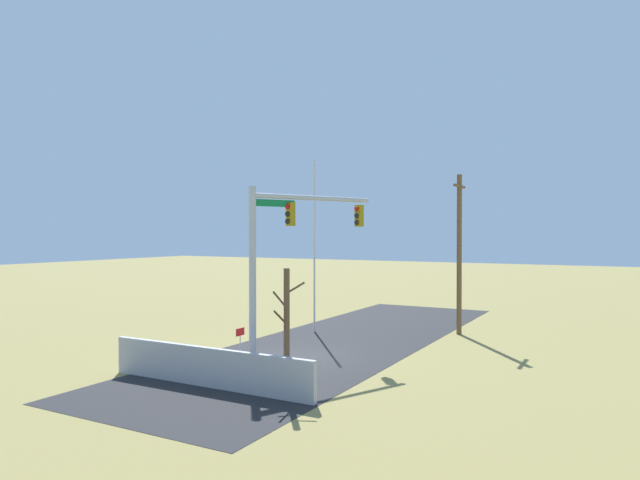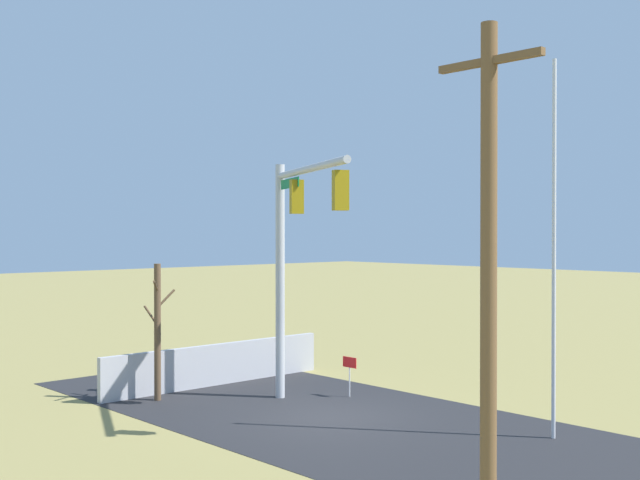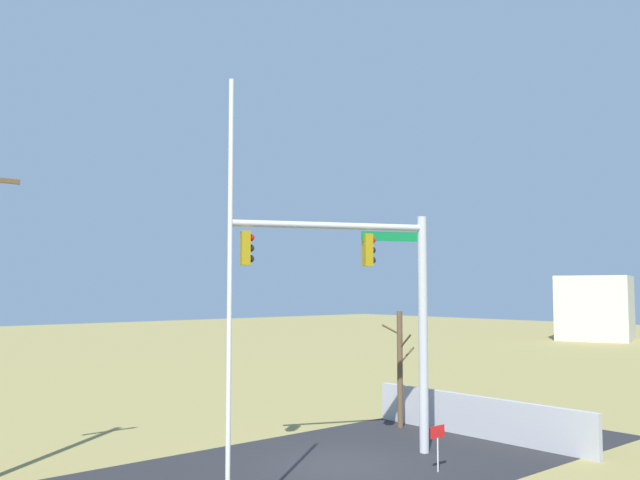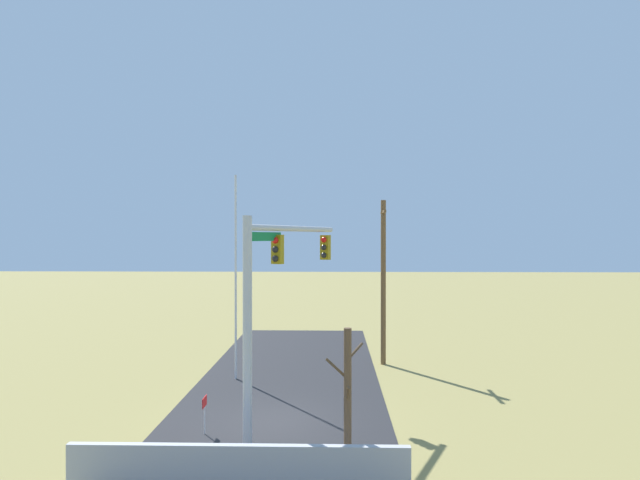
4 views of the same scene
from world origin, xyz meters
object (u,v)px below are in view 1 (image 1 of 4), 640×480
Objects in this scene: open_sign at (240,335)px; bare_tree at (287,328)px; flagpole at (314,245)px; signal_mast at (285,243)px; utility_pole at (459,251)px.

bare_tree is at bearing 52.16° from open_sign.
flagpole is 2.26× the size of bare_tree.
signal_mast is 1.73× the size of bare_tree.
bare_tree is at bearing -9.21° from utility_pole.
flagpole is 7.57× the size of open_sign.
utility_pole is at bearing 170.79° from bare_tree.
flagpole is at bearing -66.69° from utility_pole.
open_sign is (-0.01, -2.24, -3.95)m from signal_mast.
signal_mast is 0.85× the size of utility_pole.
flagpole is 11.68m from bare_tree.
flagpole reaches higher than utility_pole.
flagpole is 1.11× the size of utility_pole.
signal_mast reaches higher than bare_tree.
bare_tree is at bearing 33.33° from signal_mast.
flagpole is at bearing -155.20° from bare_tree.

